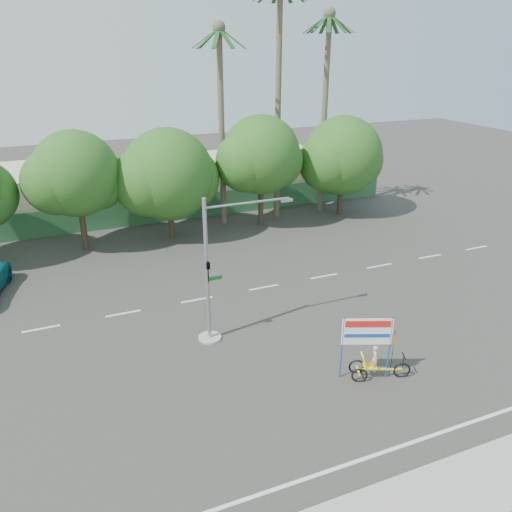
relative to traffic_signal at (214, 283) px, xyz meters
name	(u,v)px	position (x,y,z in m)	size (l,w,h in m)	color
ground	(293,374)	(2.20, -3.98, -2.92)	(120.00, 120.00, 0.00)	#33302D
fence	(174,209)	(2.20, 17.52, -1.92)	(38.00, 0.08, 2.00)	#336B3D
building_left	(34,195)	(-7.80, 22.02, -0.92)	(12.00, 8.00, 4.00)	beige
building_right	(247,176)	(10.20, 22.02, -1.12)	(14.00, 8.00, 3.60)	beige
tree_left	(75,177)	(-4.85, 14.02, 2.14)	(6.66, 5.60, 8.07)	#473828
tree_center	(167,177)	(1.14, 14.02, 1.55)	(7.62, 6.40, 7.85)	#473828
tree_right	(260,158)	(8.15, 14.02, 2.32)	(6.90, 5.80, 8.36)	#473828
tree_far_right	(342,158)	(15.15, 14.02, 1.73)	(7.38, 6.20, 7.94)	#473828
palm_tall	(278,81)	(10.20, 15.52, 7.55)	(3.73, 3.79, 17.45)	#70604C
palm_mid	(325,94)	(14.20, 15.52, 6.48)	(3.73, 3.79, 15.45)	#70604C
palm_short	(221,106)	(5.70, 15.52, 5.94)	(3.73, 3.79, 14.45)	#70604C
traffic_signal	(214,283)	(0.00, 0.00, 0.00)	(4.72, 1.10, 7.00)	gray
trike_billboard	(372,353)	(5.09, -5.41, -1.71)	(2.86, 1.37, 2.99)	black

